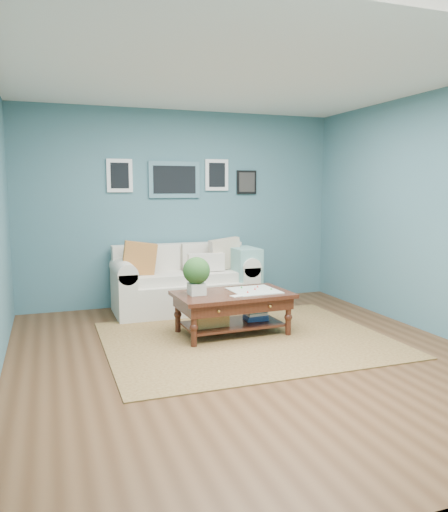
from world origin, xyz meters
name	(u,v)px	position (x,y,z in m)	size (l,w,h in m)	color
room_shell	(248,217)	(0.00, 0.06, 1.36)	(5.00, 5.02, 2.70)	brown
area_rug	(246,339)	(0.18, 0.51, 0.01)	(2.99, 2.39, 0.01)	brown
loveseat	(190,281)	(-0.03, 2.03, 0.40)	(1.90, 0.86, 0.98)	white
coffee_table	(227,300)	(0.04, 0.77, 0.40)	(1.30, 0.80, 0.89)	#34140C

